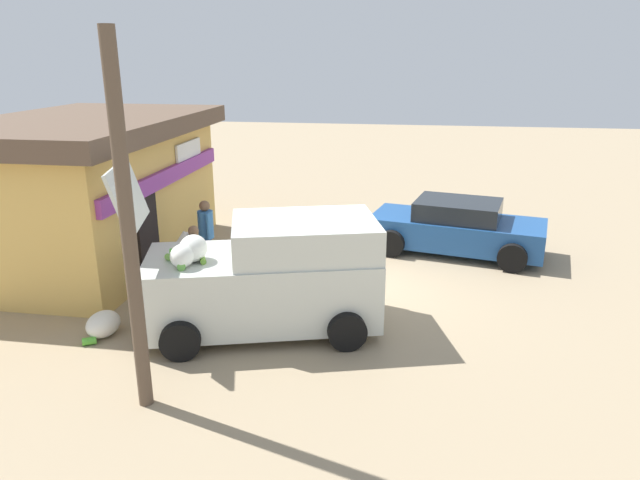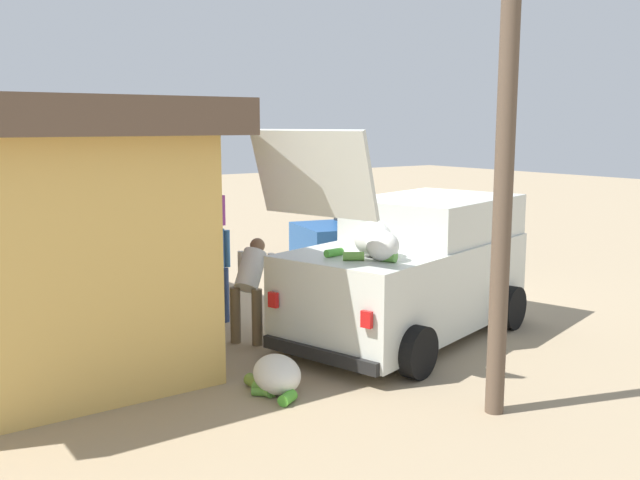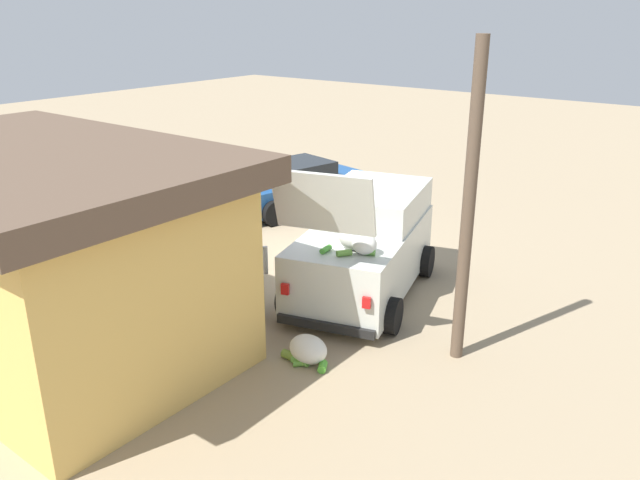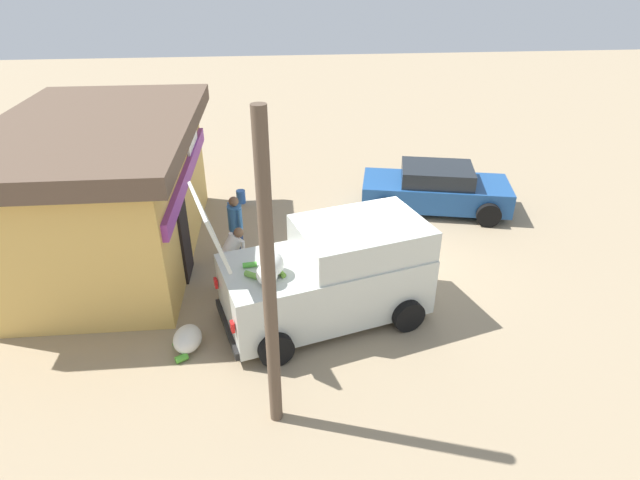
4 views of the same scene
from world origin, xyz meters
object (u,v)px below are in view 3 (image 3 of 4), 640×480
(delivery_van, at_px, (365,245))
(parked_sedan, at_px, (294,186))
(vendor_standing, at_px, (207,248))
(paint_bucket, at_px, (105,250))
(storefront_bar, at_px, (40,249))
(customer_bending, at_px, (252,270))
(unloaded_banana_pile, at_px, (308,350))

(delivery_van, bearing_deg, parked_sedan, -37.08)
(vendor_standing, xyz_separation_m, paint_bucket, (3.37, 0.06, -0.79))
(storefront_bar, relative_size, paint_bucket, 17.75)
(storefront_bar, relative_size, vendor_standing, 4.15)
(customer_bending, xyz_separation_m, paint_bucket, (4.62, -0.01, -0.67))
(unloaded_banana_pile, height_order, paint_bucket, unloaded_banana_pile)
(parked_sedan, distance_m, vendor_standing, 6.12)
(delivery_van, relative_size, vendor_standing, 2.74)
(parked_sedan, distance_m, paint_bucket, 5.78)
(parked_sedan, relative_size, unloaded_banana_pile, 5.06)
(parked_sedan, distance_m, unloaded_banana_pile, 8.53)
(parked_sedan, xyz_separation_m, vendor_standing, (-2.39, 5.62, 0.36))
(parked_sedan, xyz_separation_m, paint_bucket, (0.97, 5.68, -0.43))
(customer_bending, bearing_deg, paint_bucket, -0.07)
(customer_bending, height_order, paint_bucket, customer_bending)
(storefront_bar, height_order, vendor_standing, storefront_bar)
(vendor_standing, bearing_deg, paint_bucket, 1.00)
(delivery_van, xyz_separation_m, paint_bucket, (5.74, 2.07, -0.80))
(vendor_standing, xyz_separation_m, unloaded_banana_pile, (-3.17, 0.83, -0.78))
(parked_sedan, xyz_separation_m, customer_bending, (-3.64, 5.68, 0.24))
(vendor_standing, bearing_deg, unloaded_banana_pile, 165.28)
(parked_sedan, bearing_deg, paint_bucket, 80.28)
(paint_bucket, bearing_deg, customer_bending, 179.93)
(paint_bucket, bearing_deg, parked_sedan, -99.72)
(parked_sedan, relative_size, vendor_standing, 2.61)
(paint_bucket, bearing_deg, delivery_van, -160.13)
(storefront_bar, distance_m, parked_sedan, 8.87)
(unloaded_banana_pile, bearing_deg, delivery_van, -74.41)
(delivery_van, height_order, vendor_standing, delivery_van)
(storefront_bar, height_order, paint_bucket, storefront_bar)
(vendor_standing, distance_m, customer_bending, 1.26)
(customer_bending, bearing_deg, unloaded_banana_pile, 158.18)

